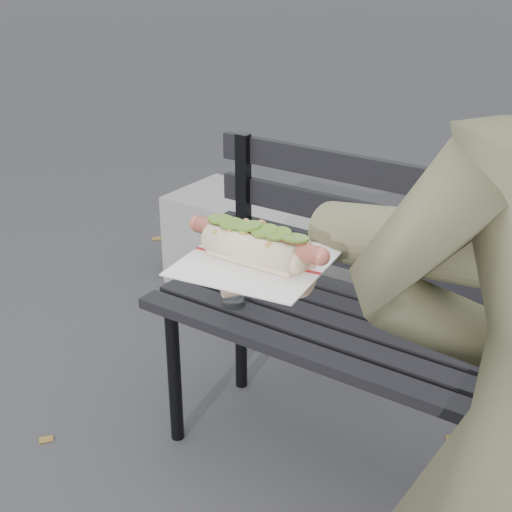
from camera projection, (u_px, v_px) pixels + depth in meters
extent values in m
cylinder|color=black|center=(174.00, 376.00, 2.11)|extent=(0.04, 0.04, 0.45)
cylinder|color=black|center=(241.00, 328.00, 2.37)|extent=(0.04, 0.04, 0.45)
cube|color=black|center=(386.00, 384.00, 1.66)|extent=(1.50, 0.07, 0.03)
cube|color=black|center=(402.00, 366.00, 1.73)|extent=(1.50, 0.07, 0.03)
cube|color=black|center=(417.00, 350.00, 1.80)|extent=(1.50, 0.07, 0.03)
cube|color=black|center=(430.00, 335.00, 1.86)|extent=(1.50, 0.07, 0.03)
cube|color=black|center=(443.00, 321.00, 1.93)|extent=(1.50, 0.07, 0.03)
cube|color=black|center=(243.00, 201.00, 2.20)|extent=(0.04, 0.03, 0.42)
cube|color=black|center=(451.00, 282.00, 1.91)|extent=(1.50, 0.02, 0.08)
cube|color=black|center=(457.00, 237.00, 1.86)|extent=(1.50, 0.02, 0.08)
cube|color=black|center=(463.00, 190.00, 1.80)|extent=(1.50, 0.02, 0.08)
cylinder|color=white|center=(233.00, 274.00, 1.94)|extent=(0.06, 0.06, 0.19)
cylinder|color=white|center=(232.00, 239.00, 1.90)|extent=(0.03, 0.03, 0.02)
cube|color=slate|center=(303.00, 257.00, 2.95)|extent=(1.20, 0.40, 0.40)
cylinder|color=brown|center=(472.00, 250.00, 0.88)|extent=(0.51, 0.23, 0.19)
cylinder|color=#D8A384|center=(284.00, 274.00, 0.97)|extent=(0.09, 0.08, 0.07)
ellipsoid|color=#D8A384|center=(256.00, 273.00, 0.98)|extent=(0.10, 0.11, 0.03)
cylinder|color=#D8A384|center=(211.00, 269.00, 0.99)|extent=(0.06, 0.02, 0.02)
cylinder|color=#D8A384|center=(220.00, 264.00, 1.00)|extent=(0.06, 0.02, 0.02)
cylinder|color=#D8A384|center=(228.00, 259.00, 1.02)|extent=(0.06, 0.02, 0.02)
cylinder|color=#D8A384|center=(236.00, 255.00, 1.03)|extent=(0.06, 0.02, 0.02)
cylinder|color=#D8A384|center=(239.00, 288.00, 0.93)|extent=(0.04, 0.05, 0.02)
cube|color=white|center=(256.00, 261.00, 0.97)|extent=(0.21, 0.21, 0.00)
cube|color=#B21E1E|center=(256.00, 260.00, 0.97)|extent=(0.19, 0.03, 0.00)
cylinder|color=#BD5C48|center=(256.00, 239.00, 0.96)|extent=(0.20, 0.02, 0.02)
sphere|color=#BD5C48|center=(198.00, 224.00, 1.01)|extent=(0.02, 0.02, 0.02)
sphere|color=#BD5C48|center=(321.00, 256.00, 0.91)|extent=(0.02, 0.02, 0.02)
sphere|color=#9E6B2D|center=(264.00, 236.00, 0.94)|extent=(0.01, 0.01, 0.01)
sphere|color=#9E6B2D|center=(298.00, 241.00, 0.93)|extent=(0.01, 0.01, 0.01)
sphere|color=#9E6B2D|center=(229.00, 230.00, 0.96)|extent=(0.01, 0.01, 0.01)
sphere|color=#9E6B2D|center=(242.00, 228.00, 0.99)|extent=(0.01, 0.01, 0.01)
sphere|color=#9E6B2D|center=(249.00, 236.00, 0.95)|extent=(0.01, 0.01, 0.01)
sphere|color=#9E6B2D|center=(234.00, 232.00, 0.98)|extent=(0.01, 0.01, 0.01)
sphere|color=#9E6B2D|center=(228.00, 232.00, 0.97)|extent=(0.01, 0.01, 0.01)
sphere|color=#9E6B2D|center=(231.00, 228.00, 0.99)|extent=(0.01, 0.01, 0.01)
sphere|color=#9E6B2D|center=(269.00, 246.00, 0.92)|extent=(0.01, 0.01, 0.01)
sphere|color=#9E6B2D|center=(233.00, 229.00, 0.99)|extent=(0.01, 0.01, 0.01)
sphere|color=#9E6B2D|center=(226.00, 224.00, 0.99)|extent=(0.01, 0.01, 0.01)
sphere|color=#9E6B2D|center=(236.00, 223.00, 0.98)|extent=(0.01, 0.01, 0.01)
sphere|color=#9E6B2D|center=(268.00, 237.00, 0.95)|extent=(0.01, 0.01, 0.01)
sphere|color=#9E6B2D|center=(246.00, 222.00, 0.99)|extent=(0.01, 0.01, 0.01)
sphere|color=#9E6B2D|center=(258.00, 240.00, 0.94)|extent=(0.01, 0.01, 0.01)
sphere|color=#9E6B2D|center=(262.00, 234.00, 0.96)|extent=(0.01, 0.01, 0.01)
sphere|color=#9E6B2D|center=(243.00, 229.00, 0.96)|extent=(0.01, 0.01, 0.01)
sphere|color=#9E6B2D|center=(244.00, 234.00, 0.95)|extent=(0.01, 0.01, 0.01)
sphere|color=#9E6B2D|center=(278.00, 249.00, 0.92)|extent=(0.01, 0.01, 0.01)
sphere|color=#9E6B2D|center=(252.00, 231.00, 0.97)|extent=(0.01, 0.01, 0.01)
sphere|color=#9E6B2D|center=(216.00, 234.00, 0.97)|extent=(0.01, 0.01, 0.01)
sphere|color=#9E6B2D|center=(242.00, 225.00, 0.98)|extent=(0.01, 0.01, 0.01)
sphere|color=#9E6B2D|center=(261.00, 225.00, 0.98)|extent=(0.01, 0.01, 0.01)
sphere|color=#9E6B2D|center=(292.00, 248.00, 0.92)|extent=(0.01, 0.01, 0.01)
cylinder|color=#568123|center=(220.00, 219.00, 0.99)|extent=(0.04, 0.04, 0.01)
cylinder|color=#568123|center=(232.00, 223.00, 0.97)|extent=(0.04, 0.04, 0.01)
cylinder|color=#568123|center=(249.00, 226.00, 0.96)|extent=(0.04, 0.04, 0.01)
cylinder|color=#568123|center=(264.00, 230.00, 0.94)|extent=(0.04, 0.04, 0.01)
cylinder|color=#568123|center=(278.00, 233.00, 0.93)|extent=(0.04, 0.04, 0.01)
cylinder|color=#568123|center=(296.00, 238.00, 0.92)|extent=(0.04, 0.04, 0.01)
cube|color=brown|center=(46.00, 439.00, 2.19)|extent=(0.05, 0.05, 0.00)
cube|color=brown|center=(178.00, 316.00, 2.90)|extent=(0.07, 0.07, 0.00)
cube|color=brown|center=(338.00, 260.00, 3.39)|extent=(0.05, 0.05, 0.00)
cube|color=brown|center=(457.00, 440.00, 2.19)|extent=(0.07, 0.07, 0.00)
cube|color=brown|center=(158.00, 238.00, 3.63)|extent=(0.07, 0.07, 0.00)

